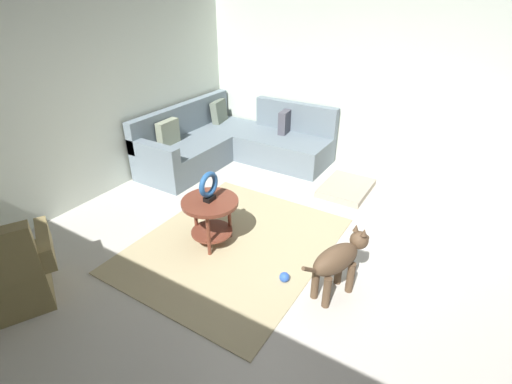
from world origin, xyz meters
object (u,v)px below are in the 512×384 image
Objects in this scene: side_table at (210,211)px; dog at (339,260)px; dog_bed_mat at (346,188)px; dog_toy_ball at (284,277)px; sectional_couch at (232,144)px; torus_sculpture at (209,186)px; armchair at (6,277)px.

side_table is 1.43m from dog.
dog_toy_ball reaches higher than dog_bed_mat.
sectional_couch is 22.73× the size of dog_toy_ball.
side_table is at bearing 0.00° from torus_sculpture.
dog_bed_mat is 2.06m from dog_toy_ball.
torus_sculpture is 2.20m from dog_bed_mat.
sectional_couch is at bearing 89.64° from dog_bed_mat.
side_table is at bearing 156.35° from dog_bed_mat.
torus_sculpture is 0.40× the size of dog.
dog_bed_mat is 8.08× the size of dog_toy_ball.
armchair is 9.97× the size of dog_toy_ball.
dog_toy_ball is (-0.13, -0.97, -0.66)m from torus_sculpture.
dog_bed_mat is (3.58, -1.76, -0.28)m from armchair.
sectional_couch reaches higher than side_table.
dog is at bearing -127.57° from sectional_couch.
armchair is at bearing 153.72° from dog_bed_mat.
sectional_couch is 2.93m from dog_toy_ball.
armchair is 1.93m from torus_sculpture.
sectional_couch reaches higher than dog_bed_mat.
dog_toy_ball is at bearing -135.07° from sectional_couch.
torus_sculpture reaches higher than dog.
armchair is 1.64× the size of side_table.
dog is at bearing -90.21° from torus_sculpture.
side_table reaches higher than dog_bed_mat.
armchair is at bearing 128.86° from dog_toy_ball.
armchair is 1.22× the size of dog.
dog is (-1.93, -0.59, 0.33)m from dog_bed_mat.
dog_bed_mat is at bearing 1.25° from armchair.
dog_toy_ball is at bearing -176.52° from dog_bed_mat.
side_table is 6.06× the size of dog_toy_ball.
sectional_couch is 1.95m from dog_bed_mat.
side_table is 1.84× the size of torus_sculpture.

